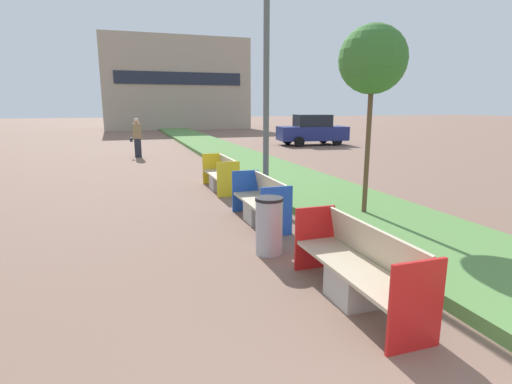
% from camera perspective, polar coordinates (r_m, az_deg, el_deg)
% --- Properties ---
extents(planter_grass_strip, '(2.80, 120.00, 0.18)m').
position_cam_1_polar(planter_grass_strip, '(13.67, 2.82, 2.57)').
color(planter_grass_strip, '#568442').
rests_on(planter_grass_strip, ground).
extents(building_backdrop, '(14.70, 6.55, 9.19)m').
position_cam_1_polar(building_backdrop, '(44.68, -11.41, 14.79)').
color(building_backdrop, tan).
rests_on(building_backdrop, ground).
extents(bench_red_frame, '(0.65, 2.21, 0.94)m').
position_cam_1_polar(bench_red_frame, '(5.13, 14.25, -11.07)').
color(bench_red_frame, '#ADA8A0').
rests_on(bench_red_frame, ground).
extents(bench_blue_frame, '(0.65, 2.00, 0.94)m').
position_cam_1_polar(bench_blue_frame, '(8.25, 0.69, -1.86)').
color(bench_blue_frame, '#ADA8A0').
rests_on(bench_blue_frame, ground).
extents(bench_yellow_frame, '(0.65, 2.02, 0.94)m').
position_cam_1_polar(bench_yellow_frame, '(11.56, -5.00, 2.16)').
color(bench_yellow_frame, '#ADA8A0').
rests_on(bench_yellow_frame, ground).
extents(litter_bin, '(0.45, 0.45, 0.94)m').
position_cam_1_polar(litter_bin, '(6.47, 1.87, -4.84)').
color(litter_bin, '#9EA0A5').
rests_on(litter_bin, ground).
extents(street_lamp_post, '(0.24, 0.44, 7.28)m').
position_cam_1_polar(street_lamp_post, '(9.68, 1.52, 22.00)').
color(street_lamp_post, '#56595B').
rests_on(street_lamp_post, ground).
extents(sapling_tree_near, '(1.34, 1.34, 3.93)m').
position_cam_1_polar(sapling_tree_near, '(8.52, 16.34, 17.58)').
color(sapling_tree_near, brown).
rests_on(sapling_tree_near, ground).
extents(pedestrian_walking, '(0.53, 0.24, 1.82)m').
position_cam_1_polar(pedestrian_walking, '(19.67, -16.62, 7.49)').
color(pedestrian_walking, '#232633').
rests_on(pedestrian_walking, ground).
extents(parked_car_distant, '(4.39, 2.27, 1.86)m').
position_cam_1_polar(parked_car_distant, '(25.18, 8.03, 8.74)').
color(parked_car_distant, navy).
rests_on(parked_car_distant, ground).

